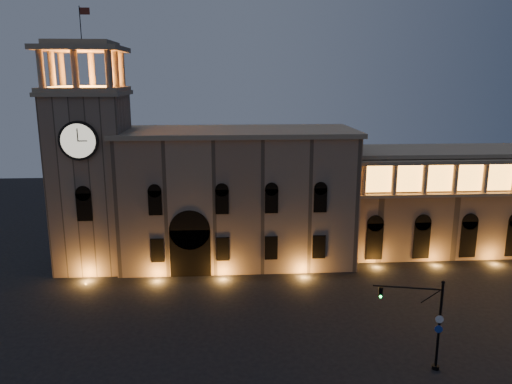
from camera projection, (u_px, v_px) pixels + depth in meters
ground at (266, 340)px, 47.06m from camera, size 160.00×160.00×0.00m
government_building at (237, 196)px, 66.23m from camera, size 30.80×12.80×17.60m
clock_tower at (92, 171)px, 63.27m from camera, size 9.80×9.80×32.40m
colonnade_wing at (476, 199)px, 70.69m from camera, size 40.60×11.50×14.50m
traffic_light at (427, 323)px, 41.63m from camera, size 5.78×1.61×8.09m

